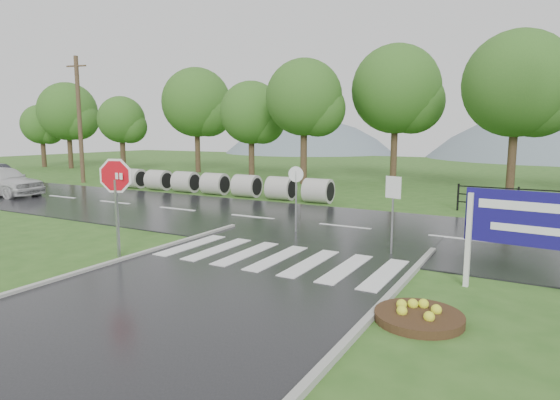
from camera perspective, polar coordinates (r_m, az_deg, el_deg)
The scene contains 13 objects.
ground at distance 9.13m, azimuth -16.56°, elevation -14.45°, with size 120.00×120.00×0.00m, color #315C1E.
main_road at distance 17.30m, azimuth 7.87°, elevation -3.35°, with size 90.00×8.00×0.04m, color black.
crosswalk at distance 12.88m, azimuth -0.35°, elevation -7.07°, with size 6.50×2.80×0.02m.
hills at distance 73.36m, azimuth 26.36°, elevation -7.56°, with size 102.00×48.00×48.00m.
treeline at distance 30.44m, azimuth 19.35°, elevation 1.31°, with size 83.20×5.20×10.00m.
culvert_pipes at distance 26.27m, azimuth -7.92°, elevation 1.97°, with size 13.90×1.20×1.20m.
stop_sign at distance 13.58m, azimuth -19.40°, elevation 1.72°, with size 1.24×0.44×2.94m.
estate_billboard at distance 11.15m, azimuth 28.12°, elevation -2.65°, with size 2.57×0.29×2.25m.
flower_bed at distance 9.26m, azimuth 16.58°, elevation -13.31°, with size 1.63×1.63×0.33m.
reg_sign_small at distance 13.41m, azimuth 13.61°, elevation -0.02°, with size 0.48×0.19×2.25m.
reg_sign_round at distance 16.01m, azimuth 1.96°, elevation 1.06°, with size 0.54×0.09×2.31m.
car_white at distance 29.64m, azimuth -30.66°, elevation 0.43°, with size 1.96×4.88×1.66m, color silver.
utility_pole_west at distance 34.76m, azimuth -23.25°, elevation 9.02°, with size 1.48×0.45×8.45m.
Camera 1 is at (6.14, -5.80, 3.49)m, focal length 30.00 mm.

